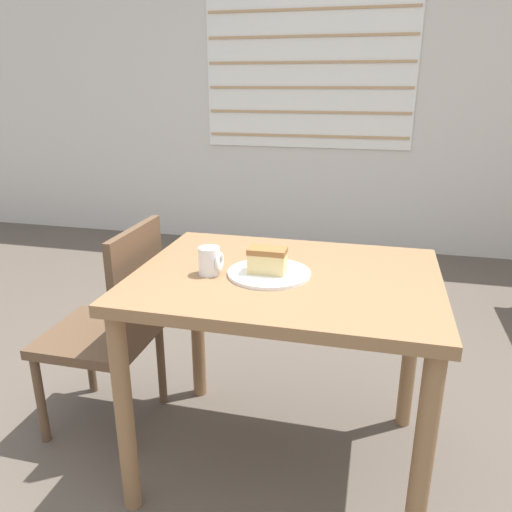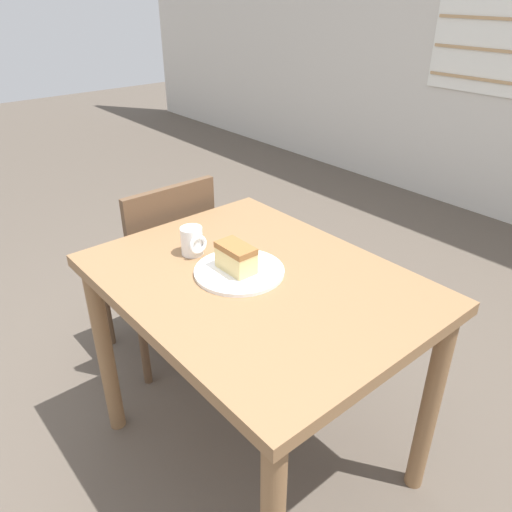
# 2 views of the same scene
# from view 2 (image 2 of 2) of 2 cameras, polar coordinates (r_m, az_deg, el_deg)

# --- Properties ---
(ground_plane) EXTENTS (14.00, 14.00, 0.00)m
(ground_plane) POSITION_cam_2_polar(r_m,az_deg,el_deg) (2.01, -8.82, -22.63)
(ground_plane) COLOR brown
(dining_table_near) EXTENTS (1.02, 0.78, 0.77)m
(dining_table_near) POSITION_cam_2_polar(r_m,az_deg,el_deg) (1.58, 0.07, -6.01)
(dining_table_near) COLOR olive
(dining_table_near) RESTS_ON ground_plane
(chair_near_window) EXTENTS (0.42, 0.42, 0.88)m
(chair_near_window) POSITION_cam_2_polar(r_m,az_deg,el_deg) (2.21, -10.73, -1.37)
(chair_near_window) COLOR brown
(chair_near_window) RESTS_ON ground_plane
(plate) EXTENTS (0.28, 0.28, 0.01)m
(plate) POSITION_cam_2_polar(r_m,az_deg,el_deg) (1.54, -1.93, -1.74)
(plate) COLOR white
(plate) RESTS_ON dining_table_near
(cake_slice) EXTENTS (0.13, 0.07, 0.08)m
(cake_slice) POSITION_cam_2_polar(r_m,az_deg,el_deg) (1.52, -2.31, -0.18)
(cake_slice) COLOR #E0C67F
(cake_slice) RESTS_ON plate
(coffee_mug) EXTENTS (0.08, 0.07, 0.09)m
(coffee_mug) POSITION_cam_2_polar(r_m,az_deg,el_deg) (1.64, -7.27, 1.68)
(coffee_mug) COLOR white
(coffee_mug) RESTS_ON dining_table_near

